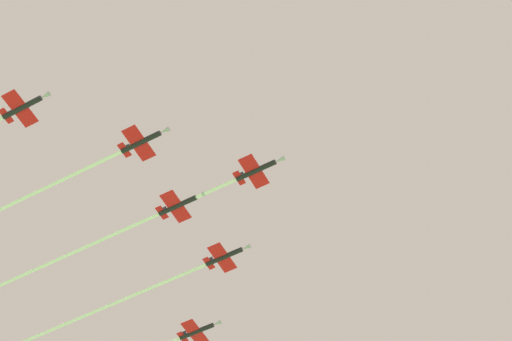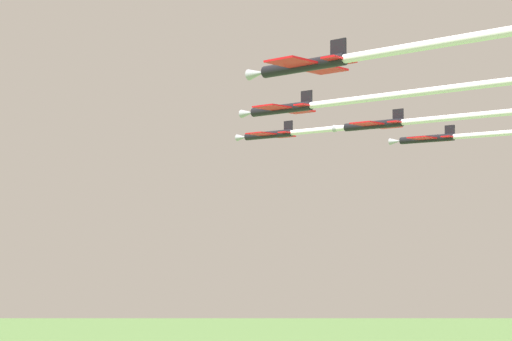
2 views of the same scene
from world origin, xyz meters
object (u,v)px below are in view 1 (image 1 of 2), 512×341
(jet_port_inner, at_px, (146,290))
(jet_port_outer, at_px, (89,245))
(jet_lead, at_px, (178,205))
(jet_starboard_inner, at_px, (80,171))

(jet_port_inner, relative_size, jet_port_outer, 0.93)
(jet_lead, relative_size, jet_starboard_inner, 1.16)
(jet_port_inner, bearing_deg, jet_starboard_inner, 9.30)
(jet_lead, bearing_deg, jet_port_inner, -132.30)
(jet_port_inner, distance_m, jet_starboard_inner, 36.18)
(jet_port_inner, bearing_deg, jet_port_outer, -13.20)
(jet_lead, xyz_separation_m, jet_port_outer, (-20.02, 12.87, 0.01))
(jet_starboard_inner, bearing_deg, jet_port_inner, -170.70)
(jet_starboard_inner, bearing_deg, jet_lead, 142.35)
(jet_lead, distance_m, jet_port_inner, 26.52)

